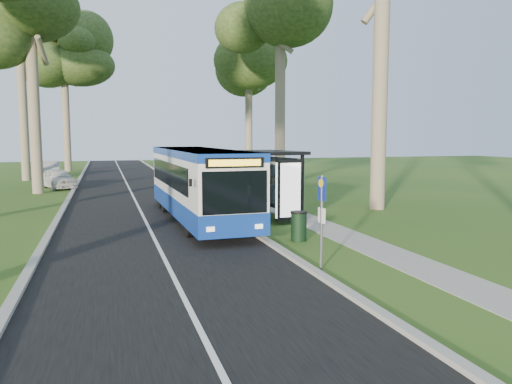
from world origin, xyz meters
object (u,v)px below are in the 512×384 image
(bus_shelter, at_px, (278,171))
(car_silver, at_px, (51,169))
(bus_stop_sign, at_px, (322,211))
(car_white, at_px, (58,178))
(bus, at_px, (198,184))
(litter_bin, at_px, (299,226))

(bus_shelter, xyz_separation_m, car_silver, (-11.34, 27.16, -1.37))
(bus_stop_sign, xyz_separation_m, car_white, (-8.41, 24.04, -0.88))
(bus_stop_sign, distance_m, car_white, 25.49)
(bus_shelter, relative_size, car_white, 0.92)
(bus, height_order, litter_bin, bus)
(bus, distance_m, litter_bin, 5.77)
(litter_bin, relative_size, car_white, 0.25)
(car_silver, bearing_deg, bus, -76.73)
(bus, xyz_separation_m, car_silver, (-8.18, 26.20, -0.86))
(bus, distance_m, car_white, 16.81)
(car_silver, bearing_deg, bus_shelter, -71.41)
(bus, height_order, car_white, bus)
(bus, distance_m, bus_stop_sign, 8.83)
(bus, height_order, car_silver, bus)
(bus_shelter, distance_m, litter_bin, 4.49)
(bus, relative_size, car_white, 2.83)
(bus_stop_sign, bearing_deg, car_white, 103.29)
(bus_shelter, xyz_separation_m, litter_bin, (-0.71, -4.16, -1.54))
(bus_stop_sign, relative_size, car_white, 0.63)
(litter_bin, xyz_separation_m, car_silver, (-10.63, 31.32, 0.17))
(bus_shelter, bearing_deg, bus_stop_sign, -111.46)
(bus_shelter, distance_m, car_silver, 29.46)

